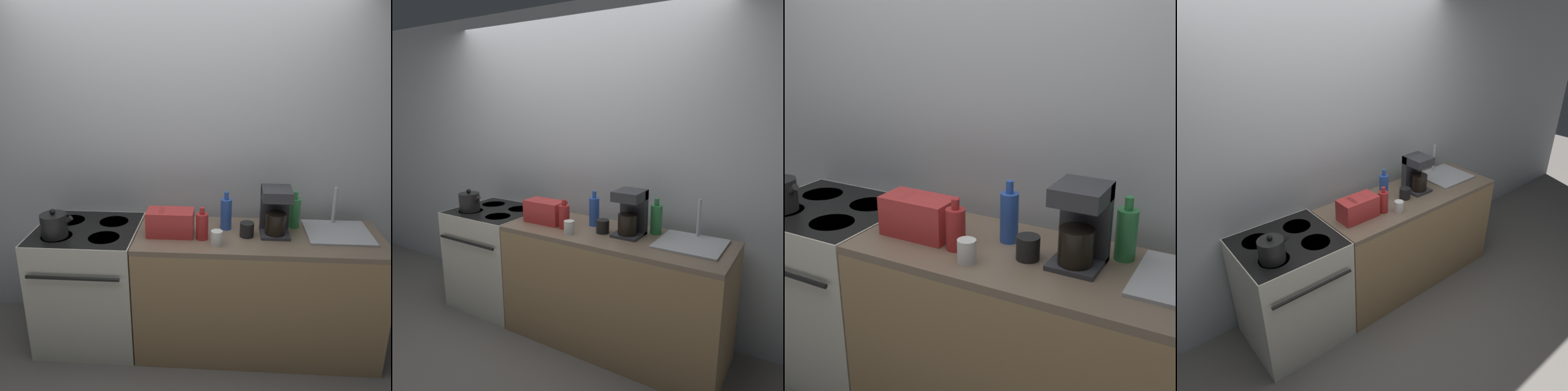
{
  "view_description": "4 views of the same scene",
  "coord_description": "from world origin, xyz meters",
  "views": [
    {
      "loc": [
        0.35,
        -2.42,
        2.14
      ],
      "look_at": [
        0.16,
        0.35,
        1.15
      ],
      "focal_mm": 40.0,
      "sensor_mm": 36.0,
      "label": 1
    },
    {
      "loc": [
        1.8,
        -2.03,
        1.8
      ],
      "look_at": [
        0.33,
        0.37,
        1.13
      ],
      "focal_mm": 35.0,
      "sensor_mm": 36.0,
      "label": 2
    },
    {
      "loc": [
        1.29,
        -1.53,
        1.85
      ],
      "look_at": [
        0.23,
        0.39,
        1.08
      ],
      "focal_mm": 50.0,
      "sensor_mm": 36.0,
      "label": 3
    },
    {
      "loc": [
        -1.57,
        -1.83,
        2.44
      ],
      "look_at": [
        0.19,
        0.33,
        1.0
      ],
      "focal_mm": 35.0,
      "sensor_mm": 36.0,
      "label": 4
    }
  ],
  "objects": [
    {
      "name": "bottle_red",
      "position": [
        0.21,
        0.22,
        0.98
      ],
      "size": [
        0.08,
        0.08,
        0.22
      ],
      "color": "#B72828",
      "rests_on": "counter_block"
    },
    {
      "name": "bottle_green",
      "position": [
        0.85,
        0.47,
        1.0
      ],
      "size": [
        0.08,
        0.08,
        0.26
      ],
      "color": "#338C47",
      "rests_on": "counter_block"
    },
    {
      "name": "bottle_blue",
      "position": [
        0.37,
        0.4,
        1.0
      ],
      "size": [
        0.08,
        0.08,
        0.27
      ],
      "color": "#2D56B7",
      "rests_on": "counter_block"
    },
    {
      "name": "sink_tray",
      "position": [
        1.13,
        0.37,
        0.91
      ],
      "size": [
        0.43,
        0.4,
        0.28
      ],
      "color": "#B7B7BC",
      "rests_on": "counter_block"
    },
    {
      "name": "toaster",
      "position": [
        -0.01,
        0.27,
        0.98
      ],
      "size": [
        0.31,
        0.17,
        0.18
      ],
      "color": "red",
      "rests_on": "counter_block"
    },
    {
      "name": "coffee_maker",
      "position": [
        0.7,
        0.34,
        1.06
      ],
      "size": [
        0.2,
        0.21,
        0.33
      ],
      "color": "#333338",
      "rests_on": "counter_block"
    },
    {
      "name": "counter_block",
      "position": [
        0.6,
        0.3,
        0.45
      ],
      "size": [
        1.68,
        0.61,
        0.89
      ],
      "color": "tan",
      "rests_on": "ground_plane"
    },
    {
      "name": "wall_back",
      "position": [
        0.0,
        0.71,
        1.3
      ],
      "size": [
        8.0,
        0.05,
        2.6
      ],
      "color": "silver",
      "rests_on": "ground_plane"
    },
    {
      "name": "cup_black",
      "position": [
        0.51,
        0.28,
        0.94
      ],
      "size": [
        0.1,
        0.1,
        0.1
      ],
      "color": "black",
      "rests_on": "counter_block"
    },
    {
      "name": "ground_plane",
      "position": [
        0.0,
        0.0,
        0.0
      ],
      "size": [
        12.0,
        12.0,
        0.0
      ],
      "primitive_type": "plane",
      "color": "slate"
    },
    {
      "name": "cup_white",
      "position": [
        0.31,
        0.14,
        0.94
      ],
      "size": [
        0.08,
        0.08,
        0.1
      ],
      "color": "white",
      "rests_on": "counter_block"
    },
    {
      "name": "kettle",
      "position": [
        -0.78,
        0.19,
        0.97
      ],
      "size": [
        0.22,
        0.18,
        0.2
      ],
      "color": "black",
      "rests_on": "stove"
    },
    {
      "name": "stove",
      "position": [
        -0.61,
        0.33,
        0.46
      ],
      "size": [
        0.73,
        0.7,
        0.89
      ],
      "color": "silver",
      "rests_on": "ground_plane"
    }
  ]
}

